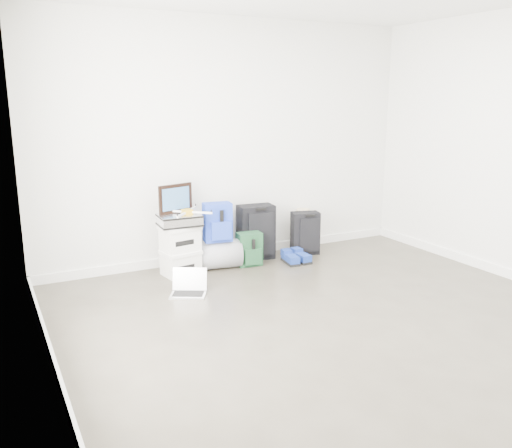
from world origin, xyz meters
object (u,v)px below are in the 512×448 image
briefcase (179,220)px  laptop (189,288)px  boxes_stack (180,250)px  duffel_bag (217,254)px  large_suitcase (256,232)px  carry_on (305,233)px

briefcase → laptop: bearing=-99.9°
boxes_stack → duffel_bag: 0.45m
boxes_stack → large_suitcase: size_ratio=0.85×
large_suitcase → carry_on: large_suitcase is taller
laptop → large_suitcase: bearing=62.8°
large_suitcase → carry_on: (0.61, -0.10, -0.06)m
boxes_stack → carry_on: 1.59m
briefcase → laptop: (-0.13, -0.58, -0.54)m
large_suitcase → carry_on: bearing=-3.5°
duffel_bag → carry_on: 1.17m
boxes_stack → duffel_bag: boxes_stack is taller
briefcase → carry_on: size_ratio=0.83×
large_suitcase → laptop: (-1.11, -0.73, -0.26)m
boxes_stack → briefcase: briefcase is taller
boxes_stack → carry_on: bearing=-6.6°
duffel_bag → carry_on: size_ratio=1.01×
boxes_stack → briefcase: (0.00, 0.00, 0.33)m
duffel_bag → laptop: duffel_bag is taller
carry_on → laptop: bearing=-145.1°
boxes_stack → duffel_bag: (0.43, 0.03, -0.11)m
duffel_bag → large_suitcase: bearing=23.6°
carry_on → boxes_stack: bearing=-163.3°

